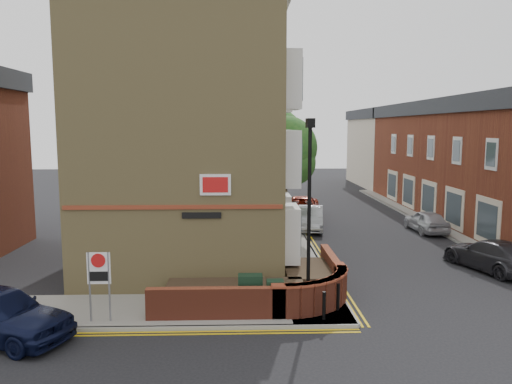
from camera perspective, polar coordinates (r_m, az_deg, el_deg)
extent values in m
plane|color=black|center=(15.85, 0.57, -15.38)|extent=(120.00, 120.00, 0.00)
cube|color=gray|center=(17.45, -11.52, -13.13)|extent=(13.00, 3.00, 0.12)
cube|color=gray|center=(31.31, 3.01, -3.81)|extent=(2.00, 32.00, 0.12)
cube|color=gray|center=(31.37, 24.02, -4.42)|extent=(4.00, 40.00, 0.12)
cube|color=gray|center=(16.07, -12.44, -14.99)|extent=(13.00, 0.15, 0.12)
cube|color=gray|center=(31.41, 4.84, -3.79)|extent=(0.15, 32.00, 0.12)
cube|color=gray|center=(30.55, 20.63, -4.56)|extent=(0.15, 40.00, 0.12)
cube|color=gold|center=(15.87, -12.61, -15.51)|extent=(13.00, 0.28, 0.01)
cube|color=gold|center=(31.45, 5.29, -3.88)|extent=(0.28, 32.00, 0.01)
cube|color=tan|center=(22.73, -7.88, 6.03)|extent=(8.00, 10.00, 11.00)
cube|color=maroon|center=(17.95, -9.43, -1.73)|extent=(7.80, 0.06, 0.15)
cube|color=white|center=(17.70, -4.67, 0.83)|extent=(1.10, 0.05, 0.75)
cube|color=black|center=(17.89, -6.23, -2.68)|extent=(1.40, 0.04, 0.22)
cylinder|color=black|center=(16.24, 6.07, -3.34)|extent=(0.12, 0.12, 6.00)
cylinder|color=black|center=(16.91, 5.95, -12.03)|extent=(0.20, 0.20, 0.80)
cube|color=black|center=(15.96, 6.23, 7.84)|extent=(0.25, 0.50, 0.30)
cube|color=black|center=(16.80, -0.65, -11.41)|extent=(0.80, 0.45, 1.20)
cube|color=black|center=(16.57, 2.20, -11.87)|extent=(0.55, 0.40, 1.10)
cylinder|color=black|center=(16.21, 7.78, -12.75)|extent=(0.11, 0.11, 0.90)
cylinder|color=black|center=(17.06, 9.35, -11.75)|extent=(0.11, 0.11, 0.90)
cylinder|color=slate|center=(16.55, -18.47, -10.26)|extent=(0.06, 0.06, 2.20)
cylinder|color=slate|center=(16.39, -16.43, -10.36)|extent=(0.06, 0.06, 2.20)
cube|color=white|center=(16.30, -17.53, -8.30)|extent=(0.72, 0.04, 1.00)
cylinder|color=red|center=(16.21, -17.60, -7.48)|extent=(0.44, 0.02, 0.44)
cube|color=maroon|center=(35.13, 23.69, 2.47)|extent=(5.00, 30.00, 7.00)
cube|color=#292B30|center=(35.06, 24.04, 8.99)|extent=(5.40, 30.40, 1.00)
cube|color=beige|center=(54.79, 14.24, 4.41)|extent=(5.00, 12.00, 7.00)
cube|color=#292B30|center=(54.75, 14.37, 8.59)|extent=(5.40, 12.40, 1.00)
cylinder|color=#382B1E|center=(28.96, 3.38, -0.04)|extent=(0.24, 0.24, 4.55)
sphere|color=#1B521D|center=(28.74, 3.42, 5.11)|extent=(3.64, 3.64, 3.64)
sphere|color=#1B521D|center=(28.53, 4.26, 3.38)|extent=(2.60, 2.60, 2.60)
sphere|color=#1B521D|center=(29.14, 2.75, 4.25)|extent=(2.86, 2.86, 2.86)
cylinder|color=#382B1E|center=(36.86, 2.26, 1.94)|extent=(0.24, 0.24, 5.04)
sphere|color=#1B521D|center=(36.70, 2.28, 6.42)|extent=(4.03, 4.03, 4.03)
sphere|color=#1B521D|center=(36.46, 2.94, 4.94)|extent=(2.88, 2.88, 2.88)
sphere|color=#1B521D|center=(37.09, 1.77, 5.66)|extent=(3.17, 3.17, 3.17)
cylinder|color=#382B1E|center=(44.82, 1.53, 2.74)|extent=(0.24, 0.24, 4.76)
sphere|color=#1B521D|center=(44.69, 1.54, 6.21)|extent=(3.81, 3.81, 3.81)
sphere|color=#1B521D|center=(44.44, 2.08, 5.06)|extent=(2.72, 2.72, 2.72)
sphere|color=#1B521D|center=(45.08, 1.13, 5.62)|extent=(2.99, 2.99, 2.99)
cylinder|color=black|center=(39.96, 2.52, 1.04)|extent=(0.10, 0.10, 3.20)
imported|color=black|center=(39.78, 2.53, 4.05)|extent=(0.20, 0.16, 1.00)
imported|color=#9EA2A6|center=(30.28, 6.22, -2.99)|extent=(2.07, 4.41, 1.40)
imported|color=maroon|center=(34.27, 5.27, -1.76)|extent=(2.97, 5.34, 1.41)
imported|color=#2A292E|center=(23.92, 25.34, -6.51)|extent=(3.20, 5.03, 1.36)
imported|color=#B3B4BB|center=(31.12, 18.89, -3.16)|extent=(1.71, 3.89, 1.30)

